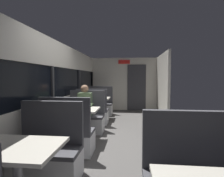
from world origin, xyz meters
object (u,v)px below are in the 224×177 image
object	(u,v)px
dining_table_far_window	(97,100)
bench_far_window_facing_entry	(100,106)
dining_table_mid_window	(78,113)
bench_mid_window_facing_entry	(86,119)
coffee_cup_secondary	(93,96)
bench_far_window_facing_end	(93,113)
dining_table_near_window	(17,156)
bench_near_window_facing_entry	(48,156)
bench_mid_window_facing_end	(68,137)
seated_passenger	(85,112)

from	to	relation	value
dining_table_far_window	bench_far_window_facing_entry	xyz separation A→B (m)	(0.00, 0.70, -0.31)
dining_table_mid_window	bench_mid_window_facing_entry	xyz separation A→B (m)	(0.00, 0.70, -0.31)
bench_mid_window_facing_entry	coffee_cup_secondary	distance (m)	1.67
dining_table_mid_window	bench_far_window_facing_end	size ratio (longest dim) A/B	0.82
bench_far_window_facing_entry	coffee_cup_secondary	xyz separation A→B (m)	(-0.13, -0.65, 0.46)
dining_table_near_window	bench_near_window_facing_entry	world-z (taller)	bench_near_window_facing_entry
dining_table_near_window	bench_mid_window_facing_end	bearing A→B (deg)	90.00
bench_mid_window_facing_end	bench_mid_window_facing_entry	xyz separation A→B (m)	(0.00, 1.40, 0.00)
bench_near_window_facing_entry	bench_mid_window_facing_end	world-z (taller)	same
bench_near_window_facing_entry	bench_mid_window_facing_entry	size ratio (longest dim) A/B	1.00
bench_far_window_facing_entry	dining_table_far_window	bearing A→B (deg)	-90.00
dining_table_near_window	bench_mid_window_facing_entry	bearing A→B (deg)	90.00
dining_table_far_window	coffee_cup_secondary	world-z (taller)	coffee_cup_secondary
dining_table_far_window	bench_far_window_facing_entry	distance (m)	0.77
bench_far_window_facing_end	dining_table_mid_window	bearing A→B (deg)	-90.00
bench_mid_window_facing_end	coffee_cup_secondary	distance (m)	3.03
bench_mid_window_facing_end	seated_passenger	world-z (taller)	seated_passenger
seated_passenger	coffee_cup_secondary	distance (m)	1.69
bench_near_window_facing_entry	bench_far_window_facing_end	size ratio (longest dim) A/B	1.00
bench_mid_window_facing_end	dining_table_far_window	world-z (taller)	bench_mid_window_facing_end
bench_mid_window_facing_entry	bench_near_window_facing_entry	bearing A→B (deg)	-90.00
bench_mid_window_facing_end	dining_table_near_window	bearing A→B (deg)	-90.00
bench_mid_window_facing_end	dining_table_far_window	distance (m)	2.96
bench_mid_window_facing_end	bench_far_window_facing_entry	size ratio (longest dim) A/B	1.00
bench_mid_window_facing_entry	bench_far_window_facing_end	world-z (taller)	same
bench_mid_window_facing_entry	dining_table_near_window	bearing A→B (deg)	-90.00
bench_mid_window_facing_entry	dining_table_far_window	size ratio (longest dim) A/B	1.22
bench_mid_window_facing_entry	bench_far_window_facing_entry	bearing A→B (deg)	90.00
bench_near_window_facing_entry	bench_far_window_facing_end	distance (m)	3.09
dining_table_near_window	seated_passenger	size ratio (longest dim) A/B	0.71
coffee_cup_secondary	bench_far_window_facing_end	bearing A→B (deg)	-80.44
dining_table_far_window	coffee_cup_secondary	bearing A→B (deg)	157.29
bench_far_window_facing_entry	dining_table_mid_window	bearing A→B (deg)	-90.00
bench_mid_window_facing_end	seated_passenger	distance (m)	1.34
bench_mid_window_facing_end	coffee_cup_secondary	world-z (taller)	bench_mid_window_facing_end
bench_far_window_facing_end	bench_mid_window_facing_end	bearing A→B (deg)	-90.00
dining_table_far_window	bench_far_window_facing_end	world-z (taller)	bench_far_window_facing_end
dining_table_near_window	bench_far_window_facing_end	size ratio (longest dim) A/B	0.82
dining_table_mid_window	seated_passenger	bearing A→B (deg)	90.00
bench_mid_window_facing_entry	bench_far_window_facing_end	size ratio (longest dim) A/B	1.00
bench_near_window_facing_entry	coffee_cup_secondary	size ratio (longest dim) A/B	12.22
bench_near_window_facing_entry	bench_far_window_facing_entry	xyz separation A→B (m)	(0.00, 4.49, 0.00)
bench_mid_window_facing_entry	seated_passenger	bearing A→B (deg)	-90.00
dining_table_near_window	seated_passenger	world-z (taller)	seated_passenger
bench_mid_window_facing_entry	seated_passenger	world-z (taller)	seated_passenger
bench_mid_window_facing_entry	coffee_cup_secondary	xyz separation A→B (m)	(-0.13, 1.60, 0.46)
dining_table_mid_window	coffee_cup_secondary	bearing A→B (deg)	93.16
seated_passenger	bench_far_window_facing_entry	bearing A→B (deg)	90.00
bench_mid_window_facing_entry	seated_passenger	xyz separation A→B (m)	(0.00, -0.07, 0.21)
bench_near_window_facing_entry	dining_table_mid_window	size ratio (longest dim) A/B	1.22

